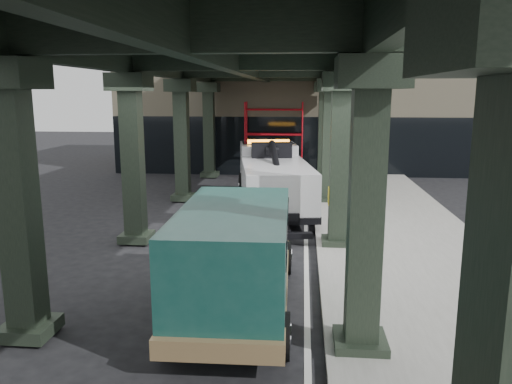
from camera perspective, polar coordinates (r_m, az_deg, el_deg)
The scene contains 8 objects.
ground at distance 12.97m, azimuth -1.84°, elevation -8.77°, with size 90.00×90.00×0.00m, color black.
sidewalk at distance 15.04m, azimuth 16.54°, elevation -6.11°, with size 5.00×40.00×0.15m, color gray.
lane_stripe at distance 14.77m, azimuth 5.74°, elevation -6.29°, with size 0.12×38.00×0.01m, color silver.
viaduct at distance 14.27m, azimuth -2.59°, elevation 15.33°, with size 7.40×32.00×6.40m.
building at distance 32.10m, azimuth 6.29°, elevation 10.35°, with size 22.00×10.00×8.00m, color #C6B793.
scaffolding at distance 26.89m, azimuth 2.07°, elevation 6.23°, with size 3.08×0.88×4.00m.
tow_truck at distance 19.26m, azimuth 1.85°, elevation 1.85°, with size 3.41×8.39×2.68m.
towed_van at distance 10.15m, azimuth -2.30°, elevation -7.24°, with size 2.36×5.64×2.27m.
Camera 1 is at (1.55, -12.10, 4.43)m, focal length 35.00 mm.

